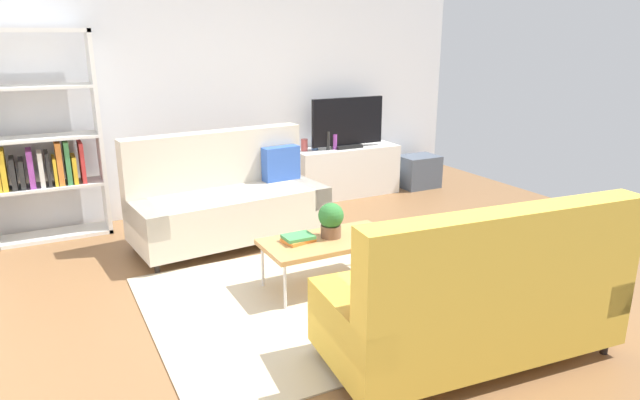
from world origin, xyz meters
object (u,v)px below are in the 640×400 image
at_px(vase_0, 304,145).
at_px(bottle_0, 328,141).
at_px(coffee_table, 329,242).
at_px(bookshelf, 42,147).
at_px(couch_beige, 228,199).
at_px(potted_plant, 331,219).
at_px(bottle_1, 335,142).
at_px(storage_trunk, 419,171).
at_px(couch_green, 474,299).
at_px(tv, 348,124).
at_px(table_book_0, 298,240).
at_px(vase_1, 315,143).
at_px(tv_console, 346,171).

relative_size(vase_0, bottle_0, 0.63).
distance_m(coffee_table, bookshelf, 3.15).
bearing_deg(vase_0, couch_beige, -143.64).
relative_size(potted_plant, bottle_0, 1.25).
bearing_deg(potted_plant, vase_0, 69.18).
bearing_deg(bottle_1, storage_trunk, -2.65).
distance_m(couch_beige, coffee_table, 1.48).
xyz_separation_m(coffee_table, bookshelf, (-1.99, 2.37, 0.57)).
bearing_deg(couch_beige, potted_plant, 101.65).
distance_m(couch_green, bottle_0, 3.86).
xyz_separation_m(tv, vase_0, (-0.58, 0.07, -0.24)).
bearing_deg(storage_trunk, couch_beige, -164.57).
relative_size(storage_trunk, table_book_0, 2.17).
height_order(couch_beige, coffee_table, couch_beige).
bearing_deg(table_book_0, couch_green, -70.26).
height_order(storage_trunk, bottle_0, bottle_0).
distance_m(vase_1, bottle_1, 0.26).
distance_m(couch_beige, couch_green, 2.92).
bearing_deg(vase_1, tv_console, -6.56).
relative_size(coffee_table, tv_console, 0.79).
bearing_deg(table_book_0, bottle_0, 56.73).
bearing_deg(tv_console, couch_beige, -154.04).
bearing_deg(tv_console, bottle_0, -172.15).
distance_m(couch_beige, bottle_0, 1.88).
relative_size(tv_console, storage_trunk, 2.69).
relative_size(potted_plant, bottle_1, 1.54).
relative_size(bookshelf, vase_0, 14.07).
distance_m(coffee_table, table_book_0, 0.26).
xyz_separation_m(tv_console, bottle_0, (-0.29, -0.04, 0.44)).
bearing_deg(couch_green, coffee_table, 106.35).
xyz_separation_m(table_book_0, bottle_0, (1.48, 2.25, 0.32)).
xyz_separation_m(tv_console, storage_trunk, (1.10, -0.10, -0.10)).
distance_m(couch_green, tv, 3.98).
distance_m(couch_beige, tv, 2.18).
bearing_deg(bottle_0, table_book_0, -123.27).
height_order(vase_0, bottle_0, bottle_0).
height_order(tv_console, vase_0, vase_0).
bearing_deg(coffee_table, couch_beige, 105.48).
bearing_deg(potted_plant, bottle_0, 62.41).
relative_size(tv, potted_plant, 3.40).
relative_size(coffee_table, vase_1, 6.17).
bearing_deg(tv_console, couch_green, -108.19).
xyz_separation_m(couch_beige, storage_trunk, (3.01, 0.83, -0.22)).
bearing_deg(potted_plant, coffee_table, -139.14).
bearing_deg(storage_trunk, potted_plant, -139.31).
relative_size(table_book_0, vase_0, 1.61).
xyz_separation_m(potted_plant, vase_0, (0.90, 2.37, 0.14)).
xyz_separation_m(couch_beige, bookshelf, (-1.60, 0.95, 0.52)).
height_order(tv, bottle_1, tv).
distance_m(table_book_0, vase_1, 2.71).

